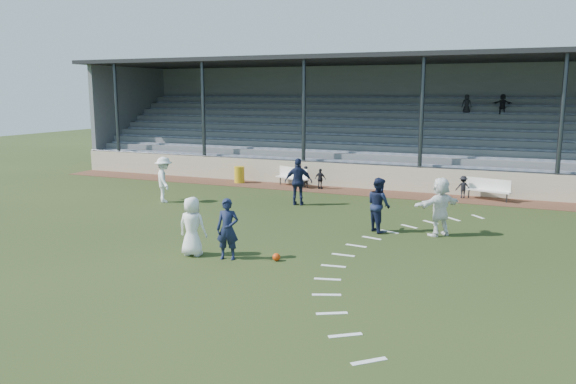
% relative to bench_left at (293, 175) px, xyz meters
% --- Properties ---
extents(ground, '(90.00, 90.00, 0.00)m').
position_rel_bench_left_xyz_m(ground, '(3.24, -10.77, -0.58)').
color(ground, '#253214').
rests_on(ground, ground).
extents(cinder_track, '(34.00, 2.00, 0.02)m').
position_rel_bench_left_xyz_m(cinder_track, '(3.24, -0.27, -0.57)').
color(cinder_track, '#502D20').
rests_on(cinder_track, ground).
extents(retaining_wall, '(34.00, 0.18, 1.20)m').
position_rel_bench_left_xyz_m(retaining_wall, '(3.24, 0.78, 0.02)').
color(retaining_wall, beige).
rests_on(retaining_wall, ground).
extents(bench_left, '(2.00, 1.20, 0.95)m').
position_rel_bench_left_xyz_m(bench_left, '(0.00, 0.00, 0.00)').
color(bench_left, white).
rests_on(bench_left, cinder_track).
extents(bench_right, '(2.03, 0.99, 0.95)m').
position_rel_bench_left_xyz_m(bench_right, '(9.46, -0.03, 0.00)').
color(bench_right, white).
rests_on(bench_right, cinder_track).
extents(trash_bin, '(0.54, 0.54, 0.86)m').
position_rel_bench_left_xyz_m(trash_bin, '(-3.03, -0.10, -0.13)').
color(trash_bin, gold).
rests_on(trash_bin, cinder_track).
extents(football, '(0.23, 0.23, 0.23)m').
position_rel_bench_left_xyz_m(football, '(4.49, -12.07, -0.47)').
color(football, '#CA3A0B').
rests_on(football, ground).
extents(player_white_lead, '(0.90, 0.62, 1.77)m').
position_rel_bench_left_xyz_m(player_white_lead, '(1.98, -12.53, 0.30)').
color(player_white_lead, white).
rests_on(player_white_lead, ground).
extents(player_navy_lead, '(0.73, 0.57, 1.79)m').
position_rel_bench_left_xyz_m(player_navy_lead, '(3.12, -12.45, 0.31)').
color(player_navy_lead, '#151C3A').
rests_on(player_navy_lead, ground).
extents(player_navy_mid, '(1.16, 1.16, 1.89)m').
position_rel_bench_left_xyz_m(player_navy_mid, '(6.34, -7.52, 0.36)').
color(player_navy_mid, '#151C3A').
rests_on(player_navy_mid, ground).
extents(player_white_wing, '(1.42, 1.46, 2.00)m').
position_rel_bench_left_xyz_m(player_white_wing, '(-3.60, -6.04, 0.42)').
color(player_white_wing, white).
rests_on(player_white_wing, ground).
extents(player_navy_wing, '(1.27, 0.78, 2.02)m').
position_rel_bench_left_xyz_m(player_navy_wing, '(2.05, -4.32, 0.42)').
color(player_navy_wing, '#151C3A').
rests_on(player_navy_wing, ground).
extents(player_white_back, '(1.64, 1.79, 1.99)m').
position_rel_bench_left_xyz_m(player_white_back, '(8.37, -7.26, 0.41)').
color(player_white_back, white).
rests_on(player_white_back, ground).
extents(sub_left_near, '(0.47, 0.40, 1.08)m').
position_rel_bench_left_xyz_m(sub_left_near, '(0.75, -0.05, -0.02)').
color(sub_left_near, black).
rests_on(sub_left_near, cinder_track).
extents(sub_left_far, '(0.62, 0.33, 1.01)m').
position_rel_bench_left_xyz_m(sub_left_far, '(1.60, -0.28, -0.06)').
color(sub_left_far, black).
rests_on(sub_left_far, cinder_track).
extents(sub_right, '(0.73, 0.54, 1.02)m').
position_rel_bench_left_xyz_m(sub_right, '(8.39, -0.03, -0.05)').
color(sub_right, black).
rests_on(sub_right, cinder_track).
extents(grandstand, '(34.60, 9.00, 6.61)m').
position_rel_bench_left_xyz_m(grandstand, '(3.25, 5.49, 1.62)').
color(grandstand, slate).
rests_on(grandstand, ground).
extents(penalty_arc, '(3.89, 14.63, 0.01)m').
position_rel_bench_left_xyz_m(penalty_arc, '(7.36, -10.77, -0.58)').
color(penalty_arc, white).
rests_on(penalty_arc, ground).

